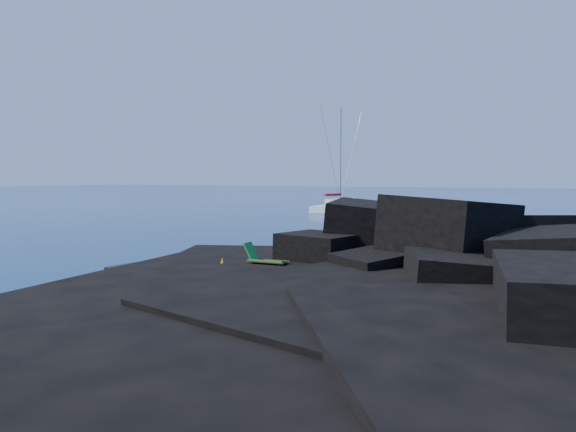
% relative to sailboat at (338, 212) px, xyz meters
% --- Properties ---
extents(ground, '(400.00, 400.00, 0.00)m').
position_rel_sailboat_xyz_m(ground, '(8.05, -43.74, 0.00)').
color(ground, '#04163E').
rests_on(ground, ground).
extents(headland, '(24.00, 24.00, 3.60)m').
position_rel_sailboat_xyz_m(headland, '(21.05, -40.74, 0.00)').
color(headland, black).
rests_on(headland, ground).
extents(beach, '(9.08, 6.86, 0.70)m').
position_rel_sailboat_xyz_m(beach, '(12.55, -43.24, 0.00)').
color(beach, black).
rests_on(beach, ground).
extents(surf_foam, '(10.00, 8.00, 0.06)m').
position_rel_sailboat_xyz_m(surf_foam, '(13.05, -38.74, 0.00)').
color(surf_foam, white).
rests_on(surf_foam, ground).
extents(sailboat, '(4.01, 12.36, 12.73)m').
position_rel_sailboat_xyz_m(sailboat, '(0.00, 0.00, 0.00)').
color(sailboat, silver).
rests_on(sailboat, ground).
extents(deck_chair, '(1.86, 0.89, 1.25)m').
position_rel_sailboat_xyz_m(deck_chair, '(14.75, -43.11, 0.97)').
color(deck_chair, '#1C7E33').
rests_on(deck_chair, beach).
extents(towel, '(2.17, 1.43, 0.05)m').
position_rel_sailboat_xyz_m(towel, '(11.62, -43.62, 0.38)').
color(towel, white).
rests_on(towel, beach).
extents(sunbather, '(1.77, 0.85, 0.23)m').
position_rel_sailboat_xyz_m(sunbather, '(11.62, -43.62, 0.52)').
color(sunbather, '#E5A278').
rests_on(sunbather, towel).
extents(marker_cone, '(0.40, 0.40, 0.52)m').
position_rel_sailboat_xyz_m(marker_cone, '(12.97, -43.90, 0.61)').
color(marker_cone, orange).
rests_on(marker_cone, beach).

